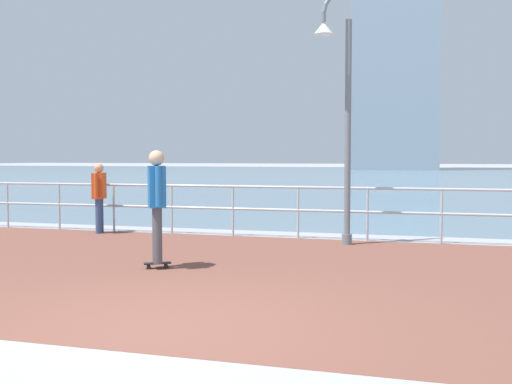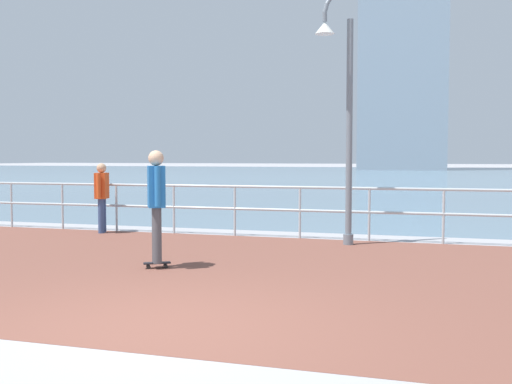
# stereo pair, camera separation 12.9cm
# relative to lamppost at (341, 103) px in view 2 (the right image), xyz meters

# --- Properties ---
(ground) EXTENTS (220.00, 220.00, 0.00)m
(ground) POSITION_rel_lamppost_xyz_m (-0.94, 33.99, -2.66)
(ground) COLOR #9E9EA3
(brick_paving) EXTENTS (28.00, 7.40, 0.01)m
(brick_paving) POSITION_rel_lamppost_xyz_m (-0.94, -2.99, -2.66)
(brick_paving) COLOR brown
(brick_paving) RESTS_ON ground
(harbor_water) EXTENTS (180.00, 88.00, 0.00)m
(harbor_water) POSITION_rel_lamppost_xyz_m (-0.94, 45.71, -2.66)
(harbor_water) COLOR slate
(harbor_water) RESTS_ON ground
(waterfront_railing) EXTENTS (25.25, 0.06, 1.07)m
(waterfront_railing) POSITION_rel_lamppost_xyz_m (-0.94, 0.71, -1.92)
(waterfront_railing) COLOR #B2BCC1
(waterfront_railing) RESTS_ON ground
(lamppost) EXTENTS (0.69, 0.62, 4.82)m
(lamppost) POSITION_rel_lamppost_xyz_m (0.00, 0.00, 0.00)
(lamppost) COLOR slate
(lamppost) RESTS_ON ground
(skateboarder) EXTENTS (0.40, 0.52, 1.76)m
(skateboarder) POSITION_rel_lamppost_xyz_m (-2.28, -3.11, -1.60)
(skateboarder) COLOR black
(skateboarder) RESTS_ON ground
(bystander) EXTENTS (0.32, 0.55, 1.53)m
(bystander) POSITION_rel_lamppost_xyz_m (-5.30, 0.36, -1.77)
(bystander) COLOR #384C7A
(bystander) RESTS_ON ground
(tower_concrete) EXTENTS (11.30, 12.70, 41.09)m
(tower_concrete) POSITION_rel_lamppost_xyz_m (-2.20, 73.19, 17.05)
(tower_concrete) COLOR #8493A3
(tower_concrete) RESTS_ON ground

